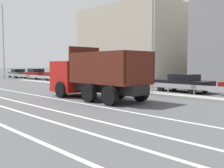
# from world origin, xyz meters

# --- Properties ---
(ground_plane) EXTENTS (320.00, 320.00, 0.00)m
(ground_plane) POSITION_xyz_m (0.00, 0.00, 0.00)
(ground_plane) COLOR #4C4C4F
(lane_strip_0) EXTENTS (68.47, 0.16, 0.01)m
(lane_strip_0) POSITION_xyz_m (1.64, -3.60, 0.00)
(lane_strip_0) COLOR silver
(lane_strip_0) RESTS_ON ground_plane
(lane_strip_1) EXTENTS (68.47, 0.16, 0.01)m
(lane_strip_1) POSITION_xyz_m (1.64, -5.87, 0.00)
(lane_strip_1) COLOR silver
(lane_strip_1) RESTS_ON ground_plane
(lane_strip_2) EXTENTS (68.47, 0.16, 0.01)m
(lane_strip_2) POSITION_xyz_m (1.64, -7.21, 0.00)
(lane_strip_2) COLOR silver
(lane_strip_2) RESTS_ON ground_plane
(median_island) EXTENTS (37.66, 1.10, 0.18)m
(median_island) POSITION_xyz_m (0.00, 2.54, 0.09)
(median_island) COLOR gray
(median_island) RESTS_ON ground_plane
(median_guardrail) EXTENTS (68.47, 0.09, 0.78)m
(median_guardrail) POSITION_xyz_m (-0.00, 3.69, 0.57)
(median_guardrail) COLOR #9EA0A5
(median_guardrail) RESTS_ON ground_plane
(dump_truck) EXTENTS (7.25, 2.79, 3.28)m
(dump_truck) POSITION_xyz_m (0.71, -1.79, 1.23)
(dump_truck) COLOR red
(dump_truck) RESTS_ON ground_plane
(median_road_sign) EXTENTS (0.71, 0.16, 2.46)m
(median_road_sign) POSITION_xyz_m (-3.88, 2.54, 1.29)
(median_road_sign) COLOR white
(median_road_sign) RESTS_ON ground_plane
(street_lamp_0) EXTENTS (0.71, 2.12, 10.72)m
(street_lamp_0) POSITION_xyz_m (-24.76, 2.57, 5.85)
(street_lamp_0) COLOR #ADADB2
(street_lamp_0) RESTS_ON ground_plane
(street_lamp_1) EXTENTS (0.71, 2.63, 10.91)m
(street_lamp_1) POSITION_xyz_m (2.63, 2.19, 6.01)
(street_lamp_1) COLOR #ADADB2
(street_lamp_1) RESTS_ON ground_plane
(parked_car_0) EXTENTS (4.18, 2.13, 1.41)m
(parked_car_0) POSITION_xyz_m (-27.57, 6.05, 0.71)
(parked_car_0) COLOR #335B33
(parked_car_0) RESTS_ON ground_plane
(parked_car_1) EXTENTS (4.77, 2.10, 1.53)m
(parked_car_1) POSITION_xyz_m (-22.14, 6.31, 0.77)
(parked_car_1) COLOR maroon
(parked_car_1) RESTS_ON ground_plane
(parked_car_2) EXTENTS (4.96, 1.92, 1.45)m
(parked_car_2) POSITION_xyz_m (-15.62, 6.25, 0.74)
(parked_car_2) COLOR maroon
(parked_car_2) RESTS_ON ground_plane
(parked_car_3) EXTENTS (4.70, 2.08, 1.40)m
(parked_car_3) POSITION_xyz_m (-8.90, 6.45, 0.71)
(parked_car_3) COLOR #B27A14
(parked_car_3) RESTS_ON ground_plane
(parked_car_4) EXTENTS (4.04, 1.93, 1.43)m
(parked_car_4) POSITION_xyz_m (-3.33, 6.20, 0.74)
(parked_car_4) COLOR #B27A14
(parked_car_4) RESTS_ON ground_plane
(parked_car_5) EXTENTS (4.63, 2.18, 1.40)m
(parked_car_5) POSITION_xyz_m (2.96, 5.84, 0.71)
(parked_car_5) COLOR black
(parked_car_5) RESTS_ON ground_plane
(background_building_0) EXTENTS (17.02, 13.25, 11.35)m
(background_building_0) POSITION_xyz_m (-15.46, 21.76, 5.68)
(background_building_0) COLOR #B7AD99
(background_building_0) RESTS_ON ground_plane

